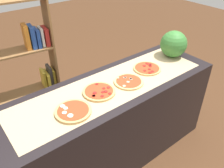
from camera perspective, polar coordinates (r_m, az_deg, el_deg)
name	(u,v)px	position (r m, az deg, el deg)	size (l,w,h in m)	color
ground_plane	(112,154)	(2.68, 0.00, -16.57)	(12.00, 12.00, 0.00)	#4C2D19
counter	(112,123)	(2.35, 0.00, -9.56)	(2.10, 0.67, 0.90)	black
parchment_paper	(112,86)	(2.06, 0.00, -0.44)	(1.85, 0.51, 0.00)	tan
pizza_mozzarella_0	(73,111)	(1.80, -9.46, -6.51)	(0.28, 0.28, 0.03)	tan
pizza_pepperoni_1	(99,92)	(1.98, -3.18, -1.85)	(0.28, 0.28, 0.02)	tan
pizza_mushroom_2	(129,82)	(2.11, 4.08, 0.59)	(0.27, 0.27, 0.03)	#DBB26B
pizza_pepperoni_3	(147,68)	(2.33, 8.53, 3.78)	(0.27, 0.27, 0.02)	tan
watermelon	(174,44)	(2.59, 14.77, 9.40)	(0.28, 0.28, 0.28)	#387A33
bookshelf	(31,77)	(2.74, -19.12, 1.70)	(0.77, 0.32, 1.53)	brown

